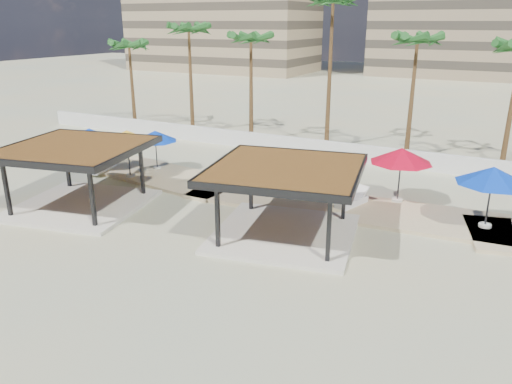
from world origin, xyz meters
TOP-DOWN VIEW (x-y plane):
  - ground at (0.00, 0.00)m, footprint 200.00×200.00m
  - promenade at (2.00, 7.67)m, footprint 44.45×7.97m
  - boundary_wall at (0.00, 16.00)m, footprint 56.00×0.30m
  - pavilion_central at (1.01, 2.60)m, footprint 7.37×7.37m
  - pavilion_west at (-9.70, 1.00)m, footprint 7.58×7.58m
  - umbrella_a at (-10.27, 7.91)m, footprint 3.36×3.36m
  - umbrella_b at (-10.64, 5.80)m, footprint 3.21×3.21m
  - umbrella_c at (4.54, 8.91)m, footprint 3.44×3.44m
  - umbrella_d at (8.84, 7.33)m, footprint 3.67×3.67m
  - umbrella_f at (-13.84, 6.00)m, footprint 3.66×3.66m
  - lounger_a at (-13.15, 6.07)m, footprint 1.23×2.46m
  - lounger_b at (2.61, 7.31)m, footprint 1.29×2.22m
  - palm_a at (-21.00, 18.30)m, footprint 3.00×3.00m
  - palm_b at (-15.00, 18.70)m, footprint 3.00×3.00m
  - palm_c at (-9.00, 18.10)m, footprint 3.00×3.00m
  - palm_d at (-3.00, 18.90)m, footprint 3.00×3.00m
  - palm_e at (3.00, 18.40)m, footprint 3.00×3.00m

SIDE VIEW (x-z plane):
  - ground at x=0.00m, z-range 0.00..0.00m
  - promenade at x=2.00m, z-range -0.06..0.18m
  - lounger_b at x=2.61m, z-range -0.03..0.77m
  - lounger_a at x=-13.15m, z-range -0.05..0.84m
  - boundary_wall at x=0.00m, z-range 0.00..1.20m
  - pavilion_central at x=1.01m, z-range 0.31..3.50m
  - pavilion_west at x=-9.70m, z-range 0.31..3.56m
  - umbrella_a at x=-10.27m, z-range 1.05..3.49m
  - umbrella_f at x=-13.84m, z-range 1.11..3.70m
  - umbrella_b at x=-10.64m, z-range 1.20..4.02m
  - umbrella_c at x=4.54m, z-range 1.20..4.02m
  - umbrella_d at x=8.84m, z-range 1.20..4.03m
  - palm_a at x=-21.00m, z-range 2.86..10.74m
  - palm_c at x=-9.00m, z-range 3.20..11.86m
  - palm_e at x=3.00m, z-range 3.25..12.01m
  - palm_b at x=-15.00m, z-range 3.47..12.73m
  - palm_d at x=-3.00m, z-range 4.32..15.54m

